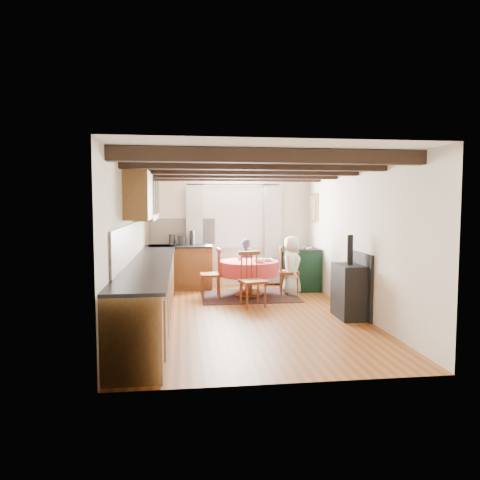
{
  "coord_description": "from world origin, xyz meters",
  "views": [
    {
      "loc": [
        -0.99,
        -6.97,
        1.77
      ],
      "look_at": [
        0.0,
        0.8,
        1.15
      ],
      "focal_mm": 33.59,
      "sensor_mm": 36.0,
      "label": 1
    }
  ],
  "objects": [
    {
      "name": "aga_range",
      "position": [
        1.47,
        2.15,
        0.44
      ],
      "size": [
        0.62,
        0.96,
        0.88
      ],
      "primitive_type": null,
      "color": "black",
      "rests_on": "floor"
    },
    {
      "name": "dining_table",
      "position": [
        0.26,
        1.51,
        0.34
      ],
      "size": [
        1.13,
        1.13,
        0.68
      ],
      "primitive_type": null,
      "color": "#B8373D",
      "rests_on": "floor"
    },
    {
      "name": "worktop_back",
      "position": [
        -1.05,
        2.43,
        0.9
      ],
      "size": [
        1.3,
        0.64,
        0.04
      ],
      "primitive_type": "cube",
      "color": "black",
      "rests_on": "base_cabinet_back"
    },
    {
      "name": "bowl_a",
      "position": [
        0.6,
        1.47,
        0.71
      ],
      "size": [
        0.22,
        0.22,
        0.05
      ],
      "primitive_type": "imported",
      "rotation": [
        0.0,
        0.0,
        4.68
      ],
      "color": "silver",
      "rests_on": "dining_table"
    },
    {
      "name": "wall_plate",
      "position": [
        1.05,
        2.72,
        1.7
      ],
      "size": [
        0.3,
        0.02,
        0.3
      ],
      "primitive_type": "cylinder",
      "rotation": [
        1.57,
        0.0,
        0.0
      ],
      "color": "silver",
      "rests_on": "wall_back"
    },
    {
      "name": "curtain_left",
      "position": [
        -0.75,
        2.65,
        1.1
      ],
      "size": [
        0.35,
        0.1,
        2.1
      ],
      "primitive_type": "cube",
      "color": "#AAAAAA",
      "rests_on": "wall_back"
    },
    {
      "name": "wall_cabinet_solid",
      "position": [
        -1.63,
        -0.3,
        1.9
      ],
      "size": [
        0.34,
        0.9,
        0.7
      ],
      "primitive_type": "cube",
      "color": "brown",
      "rests_on": "wall_left"
    },
    {
      "name": "bowl_b",
      "position": [
        0.42,
        1.24,
        0.72
      ],
      "size": [
        0.29,
        0.29,
        0.06
      ],
      "primitive_type": "imported",
      "rotation": [
        0.0,
        0.0,
        0.71
      ],
      "color": "silver",
      "rests_on": "dining_table"
    },
    {
      "name": "rug",
      "position": [
        0.26,
        1.51,
        0.01
      ],
      "size": [
        1.83,
        1.43,
        0.01
      ],
      "primitive_type": "cube",
      "color": "black",
      "rests_on": "floor"
    },
    {
      "name": "window_pane",
      "position": [
        0.1,
        2.74,
        1.6
      ],
      "size": [
        1.2,
        0.01,
        1.4
      ],
      "primitive_type": "cube",
      "color": "white",
      "rests_on": "wall_back"
    },
    {
      "name": "chair_near",
      "position": [
        0.2,
        0.62,
        0.48
      ],
      "size": [
        0.5,
        0.52,
        0.96
      ],
      "primitive_type": null,
      "rotation": [
        0.0,
        0.0,
        0.24
      ],
      "color": "brown",
      "rests_on": "floor"
    },
    {
      "name": "beam_c",
      "position": [
        0.0,
        0.0,
        2.31
      ],
      "size": [
        3.6,
        0.16,
        0.16
      ],
      "primitive_type": "cube",
      "color": "black",
      "rests_on": "ceiling"
    },
    {
      "name": "wall_picture",
      "position": [
        1.77,
        2.3,
        1.7
      ],
      "size": [
        0.04,
        0.5,
        0.6
      ],
      "primitive_type": "cube",
      "color": "gold",
      "rests_on": "wall_right"
    },
    {
      "name": "curtain_right",
      "position": [
        0.95,
        2.65,
        1.1
      ],
      "size": [
        0.35,
        0.1,
        2.1
      ],
      "primitive_type": "cube",
      "color": "#AAAAAA",
      "rests_on": "wall_back"
    },
    {
      "name": "splash_back",
      "position": [
        -1.0,
        2.73,
        1.2
      ],
      "size": [
        1.4,
        0.02,
        0.55
      ],
      "primitive_type": "cube",
      "color": "beige",
      "rests_on": "wall_back"
    },
    {
      "name": "canister_slim",
      "position": [
        -0.8,
        2.47,
        1.07
      ],
      "size": [
        0.11,
        0.11,
        0.31
      ],
      "primitive_type": "cylinder",
      "color": "#262628",
      "rests_on": "worktop_back"
    },
    {
      "name": "ceiling",
      "position": [
        0.0,
        0.0,
        2.4
      ],
      "size": [
        3.6,
        5.5,
        0.0
      ],
      "primitive_type": "cube",
      "color": "white",
      "rests_on": "ground"
    },
    {
      "name": "wall_back",
      "position": [
        0.0,
        2.75,
        1.2
      ],
      "size": [
        3.6,
        0.0,
        2.4
      ],
      "primitive_type": "cube",
      "color": "silver",
      "rests_on": "ground"
    },
    {
      "name": "cast_iron_stove",
      "position": [
        1.58,
        -0.32,
        0.65
      ],
      "size": [
        0.39,
        0.65,
        1.3
      ],
      "primitive_type": null,
      "color": "black",
      "rests_on": "floor"
    },
    {
      "name": "beam_e",
      "position": [
        0.0,
        2.0,
        2.31
      ],
      "size": [
        3.6,
        0.16,
        0.16
      ],
      "primitive_type": "cube",
      "color": "black",
      "rests_on": "ceiling"
    },
    {
      "name": "beam_d",
      "position": [
        0.0,
        1.0,
        2.31
      ],
      "size": [
        3.6,
        0.16,
        0.16
      ],
      "primitive_type": "cube",
      "color": "black",
      "rests_on": "ceiling"
    },
    {
      "name": "wall_cabinet_glass",
      "position": [
        -1.63,
        1.2,
        1.95
      ],
      "size": [
        0.34,
        1.8,
        0.9
      ],
      "primitive_type": "cube",
      "color": "brown",
      "rests_on": "wall_left"
    },
    {
      "name": "splash_left",
      "position": [
        -1.78,
        0.3,
        1.2
      ],
      "size": [
        0.02,
        4.5,
        0.55
      ],
      "primitive_type": "cube",
      "color": "beige",
      "rests_on": "wall_left"
    },
    {
      "name": "wall_front",
      "position": [
        0.0,
        -2.75,
        1.2
      ],
      "size": [
        3.6,
        0.0,
        2.4
      ],
      "primitive_type": "cube",
      "color": "silver",
      "rests_on": "ground"
    },
    {
      "name": "base_cabinet_left",
      "position": [
        -1.5,
        0.0,
        0.44
      ],
      "size": [
        0.6,
        5.3,
        0.88
      ],
      "primitive_type": "cube",
      "color": "brown",
      "rests_on": "floor"
    },
    {
      "name": "wall_left",
      "position": [
        -1.8,
        0.0,
        1.2
      ],
      "size": [
        0.0,
        5.5,
        2.4
      ],
      "primitive_type": "cube",
      "color": "silver",
      "rests_on": "ground"
    },
    {
      "name": "window_frame",
      "position": [
        0.1,
        2.73,
        1.6
      ],
      "size": [
        1.34,
        0.03,
        1.54
      ],
      "primitive_type": "cube",
      "color": "white",
      "rests_on": "wall_back"
    },
    {
      "name": "chair_left",
      "position": [
        -0.48,
        1.51,
        0.47
      ],
      "size": [
        0.43,
        0.41,
        0.94
      ],
      "primitive_type": null,
      "rotation": [
        0.0,
        0.0,
        -1.55
      ],
      "color": "brown",
      "rests_on": "floor"
    },
    {
      "name": "chair_right",
      "position": [
        1.08,
        1.6,
        0.48
      ],
      "size": [
        0.49,
        0.47,
        0.95
      ],
      "primitive_type": null,
      "rotation": [
        0.0,
        0.0,
        1.4
      ],
      "color": "brown",
      "rests_on": "floor"
    },
    {
      "name": "base_cabinet_back",
      "position": [
        -1.05,
        2.45,
        0.44
      ],
      "size": [
        1.3,
        0.6,
        0.88
      ],
      "primitive_type": "cube",
      "color": "brown",
      "rests_on": "floor"
    },
    {
      "name": "cup",
      "position": [
        0.11,
        1.71,
        0.73
      ],
      "size": [
        0.15,
        0.15,
        0.1
      ],
      "primitive_type": "imported",
      "rotation": [
        0.0,
        0.0,
        5.76
      ],
      "color": "silver",
      "rests_on": "dining_table"
    },
    {
      "name": "beam_a",
      "position": [
        0.0,
        -2.0,
        2.31
      ],
      "size": [
        3.6,
        0.16,
        0.16
      ],
      "primitive_type": "cube",
      "color": "black",
      "rests_on": "ceiling"
    },
    {
      "name": "child_far",
      "position": [
        0.29,
        2.18,
        0.54
      ],
      "size": [
        0.41,
        0.29,
        1.07
      ],
      "primitive_type": "imported",
      "rotation": [
        0.0,
        0.0,
        3.24
      ],
      "color": "#2B324D",
      "rests_on": "floor"
    },
    {
      "name": "child_right",
      "position": [
        1.12,
        1.56,
        0.58
      ],
      "size": [
        0.47,
        0.63,
        1.16
      ],
      "primitive_type": "imported",
      "rotation": [
        0.0,
        0.0,
        1.37
      ],
      "color": "beige",
      "rests_on": "floor"
    },
    {
      "name": "curtain_rod",
      "position": [
        0.1,
        2.65,
        2.2
      ],
      "size": [
        2.0,
        0.03,
        0.03
      ],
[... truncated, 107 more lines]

